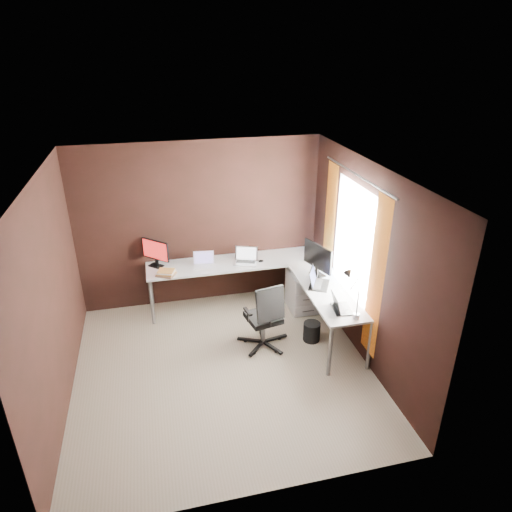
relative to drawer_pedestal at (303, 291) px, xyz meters
The scene contains 15 objects.
room 1.82m from the drawer_pedestal, 135.13° to the right, with size 3.60×3.60×2.50m.
desk 0.71m from the drawer_pedestal, 169.36° to the right, with size 2.65×2.25×0.73m.
drawer_pedestal is the anchor object (origin of this frame).
monitor_left 2.27m from the drawer_pedestal, 167.05° to the left, with size 0.36×0.34×0.41m.
monitor_right 0.78m from the drawer_pedestal, 78.65° to the right, with size 0.22×0.55×0.47m.
laptop_white 1.55m from the drawer_pedestal, 167.05° to the left, with size 0.33×0.25×0.20m.
laptop_silver 0.99m from the drawer_pedestal, 160.02° to the left, with size 0.40×0.35×0.23m.
laptop_black_big 0.78m from the drawer_pedestal, 93.25° to the right, with size 0.39×0.43×0.24m.
laptop_black_small 1.35m from the drawer_pedestal, 89.08° to the right, with size 0.25×0.33×0.21m.
book_stack 2.06m from the drawer_pedestal, behind, with size 0.31×0.29×0.08m.
mouse_left 2.00m from the drawer_pedestal, behind, with size 0.08×0.05×0.03m, color black.
mouse_corner 0.79m from the drawer_pedestal, 157.06° to the left, with size 0.08×0.05×0.03m, color black.
desk_lamp 1.64m from the drawer_pedestal, 86.99° to the right, with size 0.19×0.23×0.61m.
office_chair 1.13m from the drawer_pedestal, 135.46° to the right, with size 0.54×0.55×0.96m.
wastebasket 0.85m from the drawer_pedestal, 100.14° to the right, with size 0.23×0.23×0.27m, color black.
Camera 1 is at (-0.66, -4.54, 3.73)m, focal length 32.00 mm.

